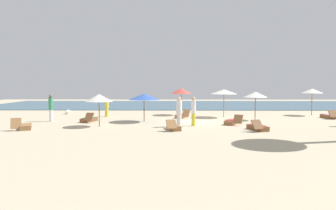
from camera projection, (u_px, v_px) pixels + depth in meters
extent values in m
plane|color=#BCAD8E|center=(193.00, 122.00, 22.25)|extent=(60.00, 60.00, 0.00)
cube|color=#3D6075|center=(184.00, 105.00, 39.21)|extent=(48.00, 16.00, 0.06)
cylinder|color=brown|center=(99.00, 111.00, 19.65)|extent=(0.06, 0.06, 2.02)
cone|color=silver|center=(99.00, 98.00, 19.59)|extent=(1.72, 1.72, 0.47)
cylinder|color=olive|center=(312.00, 102.00, 26.48)|extent=(0.06, 0.06, 2.26)
cone|color=silver|center=(312.00, 91.00, 26.41)|extent=(1.78, 1.78, 0.39)
cylinder|color=olive|center=(181.00, 102.00, 26.84)|extent=(0.05, 0.05, 2.28)
cone|color=#D84C3F|center=(181.00, 91.00, 26.77)|extent=(1.85, 1.85, 0.48)
cylinder|color=olive|center=(224.00, 104.00, 25.00)|extent=(0.05, 0.05, 2.22)
cone|color=silver|center=(224.00, 92.00, 24.93)|extent=(2.17, 2.17, 0.38)
cylinder|color=brown|center=(144.00, 108.00, 22.14)|extent=(0.06, 0.06, 1.96)
cone|color=#3359B2|center=(144.00, 97.00, 22.09)|extent=(2.24, 2.24, 0.42)
cylinder|color=brown|center=(255.00, 106.00, 23.20)|extent=(0.06, 0.06, 2.07)
cone|color=white|center=(255.00, 95.00, 23.14)|extent=(1.76, 1.76, 0.41)
cube|color=olive|center=(26.00, 127.00, 18.60)|extent=(1.13, 1.62, 0.28)
cube|color=olive|center=(16.00, 123.00, 17.94)|extent=(0.67, 0.57, 0.60)
cube|color=olive|center=(174.00, 127.00, 18.40)|extent=(0.89, 1.59, 0.28)
cube|color=olive|center=(171.00, 124.00, 17.70)|extent=(0.66, 0.61, 0.51)
cube|color=brown|center=(258.00, 128.00, 18.19)|extent=(1.03, 1.61, 0.28)
cube|color=brown|center=(257.00, 125.00, 17.51)|extent=(0.69, 0.64, 0.53)
cube|color=#BF3338|center=(258.00, 125.00, 18.18)|extent=(0.81, 1.16, 0.03)
cube|color=brown|center=(328.00, 116.00, 24.35)|extent=(0.60, 1.50, 0.28)
cube|color=brown|center=(333.00, 114.00, 23.64)|extent=(0.57, 0.48, 0.54)
cube|color=#D17299|center=(328.00, 115.00, 24.34)|extent=(0.51, 1.05, 0.03)
cube|color=brown|center=(89.00, 120.00, 22.17)|extent=(0.99, 1.61, 0.28)
cube|color=brown|center=(89.00, 117.00, 21.47)|extent=(0.67, 0.59, 0.56)
cube|color=#338C59|center=(89.00, 118.00, 22.15)|extent=(0.78, 1.15, 0.03)
cube|color=olive|center=(182.00, 116.00, 24.75)|extent=(1.20, 1.61, 0.28)
cube|color=olive|center=(186.00, 113.00, 24.10)|extent=(0.70, 0.64, 0.57)
cube|color=brown|center=(231.00, 122.00, 20.78)|extent=(1.21, 1.61, 0.28)
cube|color=brown|center=(238.00, 119.00, 20.14)|extent=(0.71, 0.66, 0.56)
cube|color=#BF3338|center=(231.00, 120.00, 20.77)|extent=(0.93, 1.17, 0.03)
cylinder|color=white|center=(51.00, 116.00, 22.36)|extent=(0.28, 0.28, 0.84)
cylinder|color=#338C59|center=(51.00, 104.00, 22.30)|extent=(0.33, 0.33, 0.88)
sphere|color=brown|center=(50.00, 96.00, 22.26)|extent=(0.24, 0.24, 0.24)
cylinder|color=yellow|center=(193.00, 120.00, 20.00)|extent=(0.35, 0.35, 0.82)
cylinder|color=white|center=(194.00, 107.00, 19.94)|extent=(0.42, 0.42, 0.85)
sphere|color=tan|center=(194.00, 99.00, 19.90)|extent=(0.23, 0.23, 0.23)
cylinder|color=white|center=(179.00, 120.00, 19.63)|extent=(0.36, 0.36, 0.82)
cylinder|color=white|center=(179.00, 107.00, 19.57)|extent=(0.43, 0.43, 0.86)
sphere|color=beige|center=(179.00, 99.00, 19.53)|extent=(0.23, 0.23, 0.23)
cylinder|color=yellow|center=(107.00, 112.00, 25.49)|extent=(0.40, 0.40, 0.72)
cylinder|color=yellow|center=(107.00, 103.00, 25.44)|extent=(0.47, 0.47, 0.76)
sphere|color=#A37556|center=(106.00, 98.00, 25.41)|extent=(0.20, 0.20, 0.20)
cube|color=silver|center=(68.00, 114.00, 27.72)|extent=(0.36, 0.48, 0.04)
ellipsoid|color=silver|center=(68.00, 112.00, 27.71)|extent=(0.55, 0.79, 0.32)
sphere|color=silver|center=(68.00, 111.00, 28.01)|extent=(0.23, 0.23, 0.23)
ellipsoid|color=silver|center=(180.00, 122.00, 21.71)|extent=(0.95, 2.22, 0.07)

